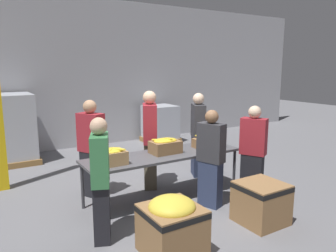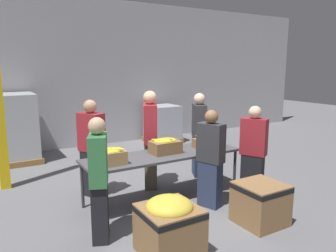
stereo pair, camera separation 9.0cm
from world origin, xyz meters
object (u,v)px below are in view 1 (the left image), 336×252
Objects in this scene: donation_bin_0 at (172,224)px; volunteer_5 at (253,152)px; banana_box_1 at (165,145)px; volunteer_4 at (198,135)px; volunteer_3 at (101,181)px; donation_bin_1 at (261,201)px; pallet_stack_1 at (9,129)px; volunteer_0 at (150,140)px; banana_box_0 at (112,156)px; volunteer_2 at (92,149)px; banana_box_2 at (207,142)px; volunteer_1 at (211,159)px; pallet_stack_0 at (160,124)px; sorting_table at (164,157)px.

volunteer_5 is at bearing 20.01° from donation_bin_0.
volunteer_4 is at bearing 29.25° from banana_box_1.
volunteer_3 is 2.27m from donation_bin_1.
volunteer_4 is 1.06× the size of pallet_stack_1.
volunteer_0 is 1.96m from volunteer_3.
volunteer_2 is at bearing 92.17° from banana_box_0.
banana_box_0 reaches higher than donation_bin_1.
donation_bin_0 is (-1.64, -1.43, -0.52)m from banana_box_2.
banana_box_2 is 0.26× the size of volunteer_0.
volunteer_4 is 2.96m from donation_bin_0.
volunteer_3 reaches higher than banana_box_2.
pallet_stack_0 is at bearing -40.25° from volunteer_1.
donation_bin_1 is 0.39× the size of pallet_stack_1.
donation_bin_0 is 0.45× the size of pallet_stack_1.
pallet_stack_1 is at bearing 117.62° from donation_bin_1.
volunteer_2 reaches higher than volunteer_3.
sorting_table is 1.61× the size of volunteer_2.
banana_box_1 is at bearing 24.35° from volunteer_0.
banana_box_0 is 2.37m from volunteer_5.
donation_bin_0 is 1.14× the size of donation_bin_1.
sorting_table is 4.13m from pallet_stack_1.
volunteer_0 is at bearing 68.02° from donation_bin_0.
volunteer_0 is (-0.81, 0.64, -0.00)m from banana_box_2.
volunteer_1 is (0.48, -0.64, 0.04)m from sorting_table.
volunteer_0 is (1.02, 0.70, -0.02)m from banana_box_0.
pallet_stack_1 is (-2.81, 3.68, -0.10)m from banana_box_2.
pallet_stack_0 is (0.85, 2.97, -0.31)m from volunteer_4.
volunteer_1 is (0.43, -0.67, -0.14)m from banana_box_1.
volunteer_4 is at bearing -43.26° from pallet_stack_1.
donation_bin_0 is at bearing -139.06° from banana_box_2.
banana_box_1 is 0.58m from volunteer_0.
volunteer_2 reaches higher than sorting_table.
donation_bin_1 is at bearing -63.10° from sorting_table.
banana_box_1 is at bearing -35.04° from volunteer_4.
banana_box_0 is at bearing -44.57° from volunteer_4.
pallet_stack_1 is at bearing 169.41° from volunteer_2.
banana_box_2 is at bearing 6.43° from volunteer_5.
volunteer_3 reaches higher than donation_bin_0.
volunteer_3 reaches higher than pallet_stack_1.
donation_bin_1 is (0.74, -1.46, -0.41)m from sorting_table.
banana_box_0 is 1.00m from banana_box_1.
pallet_stack_1 is (-1.93, 3.65, 0.06)m from sorting_table.
donation_bin_1 is 5.29m from pallet_stack_0.
volunteer_0 is at bearing 34.49° from banana_box_0.
sorting_table is 1.69m from donation_bin_0.
banana_box_0 reaches higher than sorting_table.
banana_box_0 is at bearing -174.43° from sorting_table.
banana_box_2 is (0.88, -0.04, 0.16)m from sorting_table.
pallet_stack_1 reaches higher than volunteer_5.
volunteer_0 is at bearing -123.24° from pallet_stack_0.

